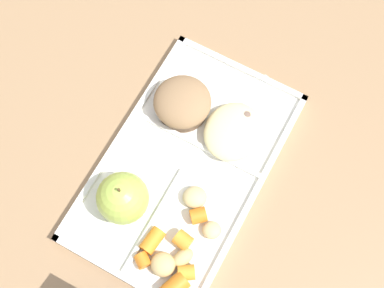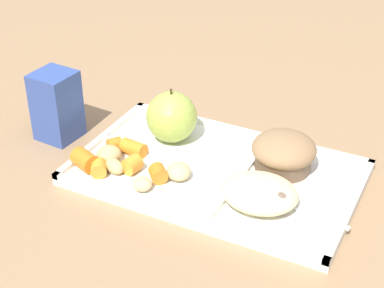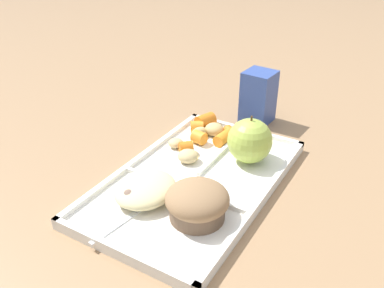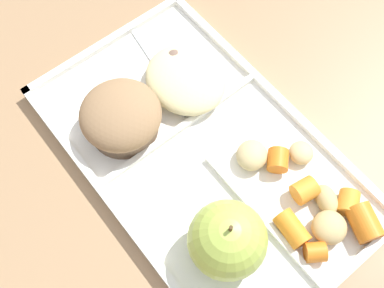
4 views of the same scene
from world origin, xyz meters
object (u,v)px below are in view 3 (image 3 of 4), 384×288
Objects in this scene: lunch_tray at (195,181)px; bran_muffin at (197,202)px; milk_carton at (258,97)px; plastic_fork at (140,210)px; green_apple at (250,141)px.

bran_muffin reaches higher than lunch_tray.
bran_muffin is at bearing 13.67° from milk_carton.
green_apple is at bearing 159.21° from plastic_fork.
plastic_fork is 1.43× the size of milk_carton.
bran_muffin is 0.58× the size of plastic_fork.
lunch_tray is 4.32× the size of bran_muffin.
plastic_fork is at bearing 1.00° from milk_carton.
lunch_tray is 0.27m from milk_carton.
milk_carton reaches higher than bran_muffin.
bran_muffin is (0.08, 0.05, 0.03)m from lunch_tray.
green_apple reaches higher than bran_muffin.
plastic_fork is (0.21, -0.08, -0.04)m from green_apple.
bran_muffin is at bearing 111.13° from plastic_fork.
lunch_tray is 3.60× the size of milk_carton.
lunch_tray is 0.12m from plastic_fork.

